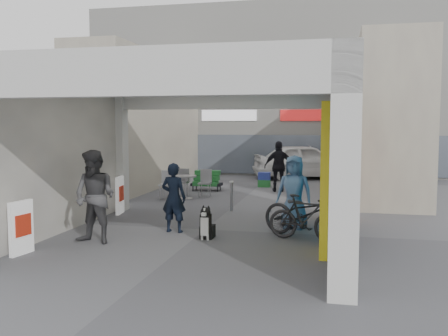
% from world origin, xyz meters
% --- Properties ---
extents(ground, '(90.00, 90.00, 0.00)m').
position_xyz_m(ground, '(0.00, 0.00, 0.00)').
color(ground, '#535357').
rests_on(ground, ground).
extents(arcade_canopy, '(6.40, 6.45, 6.40)m').
position_xyz_m(arcade_canopy, '(0.54, -0.82, 2.30)').
color(arcade_canopy, beige).
rests_on(arcade_canopy, ground).
extents(far_building, '(18.00, 4.08, 8.00)m').
position_xyz_m(far_building, '(-0.00, 13.99, 3.99)').
color(far_building, silver).
rests_on(far_building, ground).
extents(plaza_bldg_left, '(2.00, 9.00, 5.00)m').
position_xyz_m(plaza_bldg_left, '(-4.50, 7.50, 2.50)').
color(plaza_bldg_left, '#AFA891').
rests_on(plaza_bldg_left, ground).
extents(plaza_bldg_right, '(2.00, 9.00, 5.00)m').
position_xyz_m(plaza_bldg_right, '(4.50, 7.50, 2.50)').
color(plaza_bldg_right, '#AFA891').
rests_on(plaza_bldg_right, ground).
extents(bollard_left, '(0.09, 0.09, 0.98)m').
position_xyz_m(bollard_left, '(-1.53, 2.31, 0.49)').
color(bollard_left, gray).
rests_on(bollard_left, ground).
extents(bollard_center, '(0.09, 0.09, 0.82)m').
position_xyz_m(bollard_center, '(0.09, 2.51, 0.41)').
color(bollard_center, gray).
rests_on(bollard_center, ground).
extents(bollard_right, '(0.09, 0.09, 0.89)m').
position_xyz_m(bollard_right, '(1.66, 2.48, 0.44)').
color(bollard_right, gray).
rests_on(bollard_right, ground).
extents(advert_board_near, '(0.17, 0.56, 1.00)m').
position_xyz_m(advert_board_near, '(-2.75, -2.86, 0.51)').
color(advert_board_near, silver).
rests_on(advert_board_near, ground).
extents(advert_board_far, '(0.16, 0.56, 1.00)m').
position_xyz_m(advert_board_far, '(-2.75, 1.46, 0.51)').
color(advert_board_far, silver).
rests_on(advert_board_far, ground).
extents(cafe_set, '(1.50, 1.21, 0.90)m').
position_xyz_m(cafe_set, '(-1.94, 4.71, 0.32)').
color(cafe_set, '#96969B').
rests_on(cafe_set, ground).
extents(produce_stand, '(1.09, 0.59, 0.72)m').
position_xyz_m(produce_stand, '(-1.65, 6.49, 0.28)').
color(produce_stand, black).
rests_on(produce_stand, ground).
extents(crate_stack, '(0.46, 0.36, 0.56)m').
position_xyz_m(crate_stack, '(0.24, 7.97, 0.28)').
color(crate_stack, '#1B5F24').
rests_on(crate_stack, ground).
extents(border_collie, '(0.27, 0.52, 0.72)m').
position_xyz_m(border_collie, '(0.26, -0.89, 0.29)').
color(border_collie, black).
rests_on(border_collie, ground).
extents(man_with_dog, '(0.59, 0.42, 1.55)m').
position_xyz_m(man_with_dog, '(-0.61, -0.41, 0.77)').
color(man_with_dog, black).
rests_on(man_with_dog, ground).
extents(man_back_turned, '(1.02, 0.86, 1.89)m').
position_xyz_m(man_back_turned, '(-1.83, -1.74, 0.94)').
color(man_back_turned, '#3E3E40').
rests_on(man_back_turned, ground).
extents(man_elderly, '(0.89, 0.64, 1.69)m').
position_xyz_m(man_elderly, '(1.96, 0.60, 0.84)').
color(man_elderly, '#50729D').
rests_on(man_elderly, ground).
extents(man_crates, '(1.11, 0.62, 1.79)m').
position_xyz_m(man_crates, '(0.93, 6.77, 0.90)').
color(man_crates, black).
rests_on(man_crates, ground).
extents(bicycle_front, '(2.13, 1.51, 1.06)m').
position_xyz_m(bicycle_front, '(2.30, -0.35, 0.53)').
color(bicycle_front, black).
rests_on(bicycle_front, ground).
extents(bicycle_rear, '(1.65, 0.81, 0.95)m').
position_xyz_m(bicycle_rear, '(2.30, -0.60, 0.48)').
color(bicycle_rear, black).
rests_on(bicycle_rear, ground).
extents(white_van, '(4.87, 3.28, 1.54)m').
position_xyz_m(white_van, '(1.59, 11.26, 0.77)').
color(white_van, white).
rests_on(white_van, ground).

